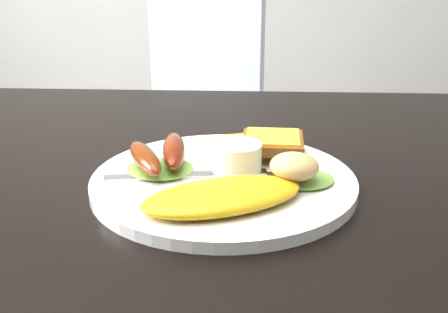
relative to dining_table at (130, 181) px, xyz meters
name	(u,v)px	position (x,y,z in m)	size (l,w,h in m)	color
dining_table	(130,181)	(0.00, 0.00, 0.00)	(1.20, 0.80, 0.04)	black
dining_chair	(201,138)	(-0.01, 1.00, -0.28)	(0.41, 0.41, 0.05)	#A48062
person	(81,30)	(-0.20, 0.48, 0.12)	(0.62, 0.41, 1.71)	navy
plate	(224,181)	(0.12, -0.05, 0.03)	(0.29, 0.29, 0.01)	white
lettuce_left	(160,169)	(0.05, -0.04, 0.04)	(0.08, 0.07, 0.01)	#4C902D
lettuce_right	(304,179)	(0.21, -0.07, 0.04)	(0.07, 0.06, 0.01)	#4F842F
omelette	(223,196)	(0.12, -0.13, 0.04)	(0.16, 0.08, 0.02)	gold
sausage_a	(145,158)	(0.03, -0.05, 0.05)	(0.02, 0.10, 0.02)	#6E360D
sausage_b	(174,150)	(0.06, -0.03, 0.05)	(0.03, 0.11, 0.03)	brown
ramekin	(236,158)	(0.13, -0.04, 0.05)	(0.06, 0.06, 0.03)	white
toast_a	(257,148)	(0.16, 0.02, 0.04)	(0.08, 0.08, 0.01)	olive
toast_b	(273,143)	(0.18, 0.01, 0.05)	(0.07, 0.07, 0.01)	brown
potato_salad	(294,166)	(0.20, -0.08, 0.06)	(0.05, 0.05, 0.03)	#CFB98C
fork	(186,176)	(0.08, -0.06, 0.03)	(0.18, 0.01, 0.00)	#ADAFB7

